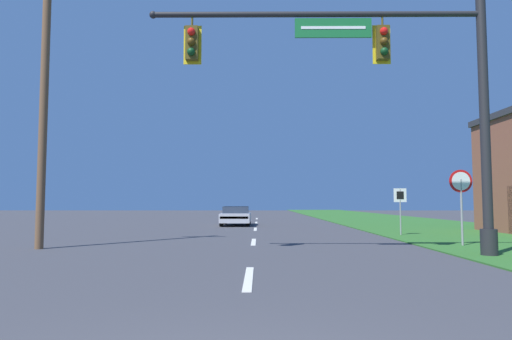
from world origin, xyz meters
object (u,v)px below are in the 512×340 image
Objects in this scene: signal_mast at (399,88)px; utility_pole_near at (44,91)px; route_sign_post at (400,201)px; car_ahead at (236,216)px; stop_sign at (461,190)px.

utility_pole_near reaches higher than signal_mast.
route_sign_post is at bearing 73.13° from signal_mast.
stop_sign is (8.19, -13.90, 1.26)m from car_ahead.
route_sign_post is (7.66, -9.05, 0.92)m from car_ahead.
route_sign_post reaches higher than car_ahead.
stop_sign is 1.23× the size of route_sign_post.
car_ahead is (-5.34, 16.69, -4.00)m from signal_mast.
utility_pole_near is at bearing -156.60° from route_sign_post.
stop_sign is at bearing -83.72° from route_sign_post.
car_ahead is 11.90m from route_sign_post.
signal_mast is at bearing -10.34° from utility_pole_near.
stop_sign is 0.26× the size of utility_pole_near.
signal_mast is 3.79× the size of stop_sign.
utility_pole_near reaches higher than stop_sign.
signal_mast is 4.84m from stop_sign.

